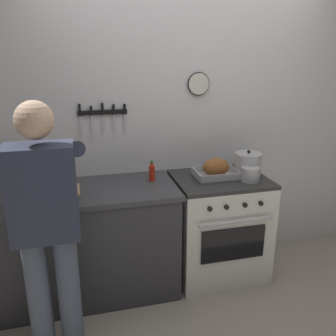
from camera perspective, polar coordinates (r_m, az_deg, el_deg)
name	(u,v)px	position (r m, az deg, el deg)	size (l,w,h in m)	color
wall_back	(183,123)	(3.19, 2.43, 7.08)	(6.00, 0.13, 2.60)	silver
counter_block	(46,247)	(3.03, -18.68, -11.60)	(2.03, 0.65, 0.90)	#38383D
stove	(218,226)	(3.22, 7.90, -9.07)	(0.76, 0.67, 0.90)	white
person_cook	(46,221)	(2.26, -18.57, -7.95)	(0.51, 0.63, 1.66)	#4C566B
roasting_pan	(216,169)	(3.01, 7.53, -0.19)	(0.35, 0.26, 0.16)	#B7B7BC
stock_pot	(248,164)	(3.10, 12.44, 0.56)	(0.22, 0.22, 0.22)	#B7B7BC
saucepan	(250,174)	(2.99, 12.81, -0.94)	(0.15, 0.15, 0.12)	#B7B7BC
cutting_board	(55,192)	(2.81, -17.35, -3.61)	(0.36, 0.24, 0.02)	tan
bottle_cooking_oil	(57,173)	(2.92, -17.03, -0.70)	(0.07, 0.07, 0.26)	gold
bottle_vinegar	(16,175)	(2.97, -22.82, -1.04)	(0.06, 0.06, 0.26)	#997F4C
bottle_hot_sauce	(152,173)	(2.91, -2.55, -0.76)	(0.05, 0.05, 0.17)	red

